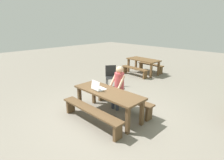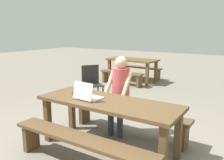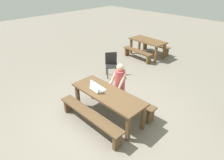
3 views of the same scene
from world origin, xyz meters
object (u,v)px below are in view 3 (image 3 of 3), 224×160
object	(u,v)px
small_pouch	(93,84)
picnic_table_front	(108,96)
person_seated	(119,83)
laptop	(97,88)
plastic_chair	(112,64)
picnic_table_mid	(148,43)

from	to	relation	value
small_pouch	picnic_table_front	bearing A→B (deg)	-1.82
picnic_table_front	person_seated	distance (m)	0.62
laptop	small_pouch	size ratio (longest dim) A/B	3.39
person_seated	picnic_table_front	bearing A→B (deg)	-76.09
plastic_chair	person_seated	bearing A→B (deg)	-93.37
small_pouch	person_seated	bearing A→B (deg)	51.50
plastic_chair	laptop	bearing A→B (deg)	-108.82
picnic_table_front	person_seated	bearing A→B (deg)	103.91
picnic_table_mid	laptop	bearing A→B (deg)	-66.29
person_seated	plastic_chair	size ratio (longest dim) A/B	1.49
picnic_table_mid	picnic_table_front	bearing A→B (deg)	-62.62
laptop	plastic_chair	distance (m)	2.39
picnic_table_front	small_pouch	size ratio (longest dim) A/B	19.43
picnic_table_mid	small_pouch	bearing A→B (deg)	-69.32
picnic_table_front	picnic_table_mid	distance (m)	4.86
picnic_table_front	plastic_chair	xyz separation A→B (m)	(-1.68, 1.82, -0.17)
person_seated	plastic_chair	bearing A→B (deg)	141.33
picnic_table_front	plastic_chair	world-z (taller)	plastic_chair
small_pouch	picnic_table_mid	bearing A→B (deg)	107.11
laptop	picnic_table_mid	size ratio (longest dim) A/B	0.21
plastic_chair	picnic_table_mid	world-z (taller)	plastic_chair
laptop	small_pouch	distance (m)	0.33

